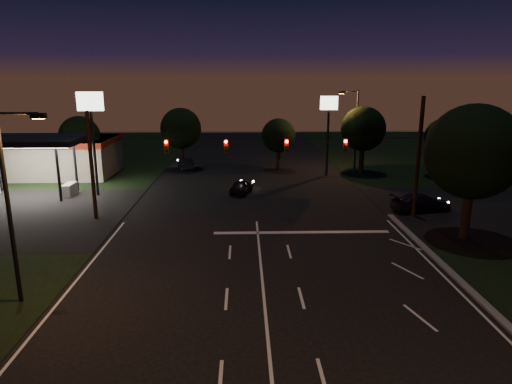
{
  "coord_description": "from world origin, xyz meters",
  "views": [
    {
      "loc": [
        -0.94,
        -17.94,
        10.3
      ],
      "look_at": [
        -0.13,
        10.98,
        3.0
      ],
      "focal_mm": 32.0,
      "sensor_mm": 36.0,
      "label": 1
    }
  ],
  "objects_px": {
    "car_oncoming_b": "(186,163)",
    "car_cross": "(421,202)",
    "tree_right_near": "(472,153)",
    "car_oncoming_a": "(241,187)",
    "utility_pole_right": "(413,216)"
  },
  "relations": [
    {
      "from": "tree_right_near",
      "to": "car_oncoming_b",
      "type": "bearing_deg",
      "value": 131.45
    },
    {
      "from": "utility_pole_right",
      "to": "car_cross",
      "type": "distance_m",
      "value": 1.9
    },
    {
      "from": "car_oncoming_b",
      "to": "car_oncoming_a",
      "type": "bearing_deg",
      "value": 102.59
    },
    {
      "from": "tree_right_near",
      "to": "car_cross",
      "type": "distance_m",
      "value": 7.98
    },
    {
      "from": "car_oncoming_b",
      "to": "car_cross",
      "type": "relative_size",
      "value": 0.8
    },
    {
      "from": "car_oncoming_a",
      "to": "car_cross",
      "type": "bearing_deg",
      "value": 172.51
    },
    {
      "from": "utility_pole_right",
      "to": "car_cross",
      "type": "bearing_deg",
      "value": 51.61
    },
    {
      "from": "tree_right_near",
      "to": "car_oncoming_b",
      "type": "distance_m",
      "value": 32.35
    },
    {
      "from": "utility_pole_right",
      "to": "car_oncoming_a",
      "type": "relative_size",
      "value": 2.44
    },
    {
      "from": "tree_right_near",
      "to": "car_cross",
      "type": "xyz_separation_m",
      "value": [
        -0.43,
        6.22,
        -4.98
      ]
    },
    {
      "from": "utility_pole_right",
      "to": "car_cross",
      "type": "xyz_separation_m",
      "value": [
        1.1,
        1.38,
        0.7
      ]
    },
    {
      "from": "utility_pole_right",
      "to": "car_oncoming_b",
      "type": "distance_m",
      "value": 27.41
    },
    {
      "from": "car_cross",
      "to": "car_oncoming_a",
      "type": "bearing_deg",
      "value": 54.44
    },
    {
      "from": "car_oncoming_a",
      "to": "utility_pole_right",
      "type": "bearing_deg",
      "value": 166.04
    },
    {
      "from": "tree_right_near",
      "to": "car_cross",
      "type": "bearing_deg",
      "value": 93.97
    }
  ]
}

